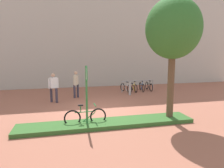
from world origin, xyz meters
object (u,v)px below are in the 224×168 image
Objects in this scene: parking_sign_post at (86,88)px; bike_at_sign at (86,117)px; person_casual_tan at (76,83)px; bollard_steel at (130,88)px; person_shirt_blue at (54,86)px; tree_sidewalk at (173,29)px; bike_rack_cluster at (138,87)px.

parking_sign_post reaches higher than bike_at_sign.
person_casual_tan reaches higher than bike_at_sign.
bike_at_sign is 0.98× the size of person_casual_tan.
bollard_steel is 5.12m from person_shirt_blue.
tree_sidewalk is 2.95× the size of person_casual_tan.
bike_at_sign is 6.40m from bollard_steel.
person_shirt_blue is (-5.00, -0.99, 0.53)m from bollard_steel.
tree_sidewalk reaches higher than bike_rack_cluster.
tree_sidewalk is at bearing -99.17° from bike_rack_cluster.
bike_at_sign is at bearing 177.01° from tree_sidewalk.
person_casual_tan is (-0.06, 5.50, -0.58)m from parking_sign_post.
parking_sign_post is at bearing -89.38° from person_casual_tan.
parking_sign_post is at bearing -72.61° from person_shirt_blue.
person_casual_tan is at bearing 90.62° from parking_sign_post.
parking_sign_post reaches higher than bollard_steel.
tree_sidewalk is at bearing -90.45° from bollard_steel.
bollard_steel is (3.59, 5.49, -1.11)m from parking_sign_post.
parking_sign_post is at bearing -179.49° from tree_sidewalk.
person_casual_tan is at bearing 90.25° from bike_at_sign.
parking_sign_post is 6.65m from bollard_steel.
person_shirt_blue is at bearing 137.95° from tree_sidewalk.
bike_at_sign is at bearing -89.75° from person_casual_tan.
parking_sign_post is 4.75m from person_shirt_blue.
tree_sidewalk is 1.92× the size of bike_rack_cluster.
parking_sign_post is 5.53m from person_casual_tan.
parking_sign_post is 1.23m from bike_at_sign.
person_shirt_blue is at bearing 107.39° from parking_sign_post.
bike_rack_cluster is at bearing 80.83° from tree_sidewalk.
bollard_steel is at bearing -0.10° from person_casual_tan.
parking_sign_post is at bearing -123.16° from bollard_steel.
bike_at_sign is at bearing 99.51° from parking_sign_post.
person_shirt_blue is (-1.37, 4.28, 0.63)m from bike_at_sign.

